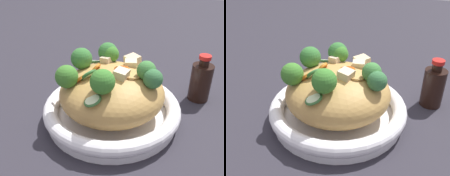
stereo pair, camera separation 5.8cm
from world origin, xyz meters
TOP-DOWN VIEW (x-y plane):
  - ground_plane at (0.00, 0.00)m, footprint 3.00×3.00m
  - serving_bowl at (0.00, 0.00)m, footprint 0.32×0.32m
  - noodle_heap at (0.00, -0.00)m, footprint 0.24×0.24m
  - broccoli_florets at (-0.00, 0.02)m, footprint 0.21×0.23m
  - carrot_coins at (-0.00, 0.01)m, footprint 0.09×0.11m
  - zucchini_slices at (-0.01, 0.06)m, footprint 0.22×0.14m
  - chicken_chunks at (0.05, -0.02)m, footprint 0.14×0.09m
  - soy_sauce_bottle at (0.15, -0.19)m, footprint 0.05×0.05m

SIDE VIEW (x-z plane):
  - ground_plane at x=0.00m, z-range 0.00..0.00m
  - serving_bowl at x=0.00m, z-range 0.00..0.05m
  - soy_sauce_bottle at x=0.15m, z-range -0.01..0.12m
  - noodle_heap at x=0.00m, z-range 0.02..0.13m
  - zucchini_slices at x=-0.01m, z-range 0.08..0.14m
  - chicken_chunks at x=0.05m, z-range 0.10..0.14m
  - carrot_coins at x=0.00m, z-range 0.11..0.14m
  - broccoli_florets at x=0.00m, z-range 0.10..0.17m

